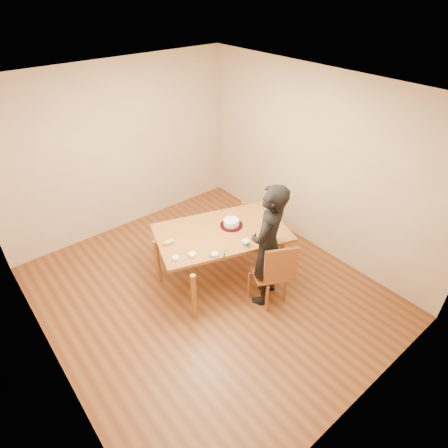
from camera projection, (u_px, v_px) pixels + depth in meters
room_shell at (188, 198)px, 4.66m from camera, size 4.00×4.50×2.70m
dining_table at (222, 233)px, 5.11m from camera, size 2.01×1.55×0.04m
dining_chair at (268, 273)px, 4.85m from camera, size 0.53×0.53×0.04m
cake_plate at (231, 225)px, 5.20m from camera, size 0.31×0.31×0.02m
cake at (231, 222)px, 5.18m from camera, size 0.22×0.22×0.07m
frosting_dome at (231, 220)px, 5.15m from camera, size 0.21×0.21×0.03m
frosting_tub at (246, 243)px, 4.81m from camera, size 0.09×0.09×0.08m
frosting_lid at (212, 256)px, 4.66m from camera, size 0.09×0.09×0.01m
frosting_dollop at (212, 255)px, 4.65m from camera, size 0.04×0.04×0.02m
ramekin_green at (215, 255)px, 4.65m from camera, size 0.09×0.09×0.04m
ramekin_yellow at (192, 255)px, 4.65m from camera, size 0.09×0.09×0.04m
ramekin_multi at (176, 258)px, 4.59m from camera, size 0.08×0.08×0.04m
candy_box_pink at (169, 243)px, 4.86m from camera, size 0.14×0.09×0.02m
candy_box_green at (169, 242)px, 4.85m from camera, size 0.13×0.07×0.02m
spatula at (224, 257)px, 4.63m from camera, size 0.12×0.11×0.01m
person at (268, 246)px, 4.65m from camera, size 0.74×0.63×1.72m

